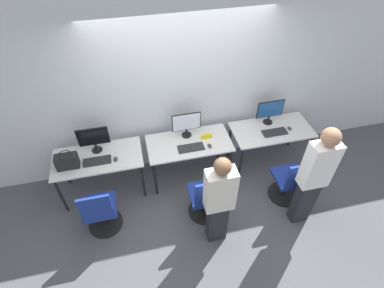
% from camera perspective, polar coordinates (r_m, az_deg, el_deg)
% --- Properties ---
extents(ground_plane, '(20.00, 20.00, 0.00)m').
position_cam_1_polar(ground_plane, '(4.85, 0.35, -8.58)').
color(ground_plane, '#4C4C51').
extents(wall_back, '(12.00, 0.05, 2.80)m').
position_cam_1_polar(wall_back, '(4.45, -1.93, 10.47)').
color(wall_back, silver).
rests_on(wall_back, ground_plane).
extents(desk_left, '(1.27, 0.65, 0.73)m').
position_cam_1_polar(desk_left, '(4.56, -17.39, -3.14)').
color(desk_left, silver).
rests_on(desk_left, ground_plane).
extents(monitor_left, '(0.44, 0.16, 0.42)m').
position_cam_1_polar(monitor_left, '(4.46, -18.23, 1.02)').
color(monitor_left, black).
rests_on(monitor_left, desk_left).
extents(keyboard_left, '(0.39, 0.16, 0.02)m').
position_cam_1_polar(keyboard_left, '(4.44, -17.61, -3.12)').
color(keyboard_left, '#262628').
rests_on(keyboard_left, desk_left).
extents(mouse_left, '(0.06, 0.09, 0.03)m').
position_cam_1_polar(mouse_left, '(4.39, -14.36, -2.79)').
color(mouse_left, '#333333').
rests_on(mouse_left, desk_left).
extents(office_chair_left, '(0.48, 0.48, 0.90)m').
position_cam_1_polar(office_chair_left, '(4.33, -16.96, -12.38)').
color(office_chair_left, black).
rests_on(office_chair_left, ground_plane).
extents(desk_center, '(1.27, 0.65, 0.73)m').
position_cam_1_polar(desk_center, '(4.57, -0.56, -0.44)').
color(desk_center, silver).
rests_on(desk_center, ground_plane).
extents(monitor_center, '(0.44, 0.16, 0.42)m').
position_cam_1_polar(monitor_center, '(4.49, -1.08, 3.93)').
color(monitor_center, black).
rests_on(monitor_center, desk_center).
extents(keyboard_center, '(0.39, 0.16, 0.02)m').
position_cam_1_polar(keyboard_center, '(4.42, -0.21, -0.71)').
color(keyboard_center, '#262628').
rests_on(keyboard_center, desk_center).
extents(mouse_center, '(0.06, 0.09, 0.03)m').
position_cam_1_polar(mouse_center, '(4.45, 3.36, -0.34)').
color(mouse_center, '#333333').
rests_on(mouse_center, desk_center).
extents(office_chair_center, '(0.48, 0.48, 0.90)m').
position_cam_1_polar(office_chair_center, '(4.28, 2.65, -10.46)').
color(office_chair_center, black).
rests_on(office_chair_center, ground_plane).
extents(person_center, '(0.36, 0.20, 1.54)m').
position_cam_1_polar(person_center, '(3.71, 5.19, -10.56)').
color(person_center, '#232328').
rests_on(person_center, ground_plane).
extents(desk_right, '(1.27, 0.65, 0.73)m').
position_cam_1_polar(desk_right, '(4.97, 14.85, 2.07)').
color(desk_right, silver).
rests_on(desk_right, ground_plane).
extents(monitor_right, '(0.44, 0.16, 0.42)m').
position_cam_1_polar(monitor_right, '(4.89, 14.66, 6.16)').
color(monitor_right, black).
rests_on(monitor_right, desk_right).
extents(keyboard_right, '(0.39, 0.16, 0.02)m').
position_cam_1_polar(keyboard_right, '(4.85, 15.46, 2.16)').
color(keyboard_right, '#262628').
rests_on(keyboard_right, desk_right).
extents(mouse_right, '(0.06, 0.09, 0.03)m').
position_cam_1_polar(mouse_right, '(4.98, 18.09, 2.85)').
color(mouse_right, '#333333').
rests_on(mouse_right, desk_right).
extents(office_chair_right, '(0.48, 0.48, 0.90)m').
position_cam_1_polar(office_chair_right, '(4.69, 18.12, -6.95)').
color(office_chair_right, black).
rests_on(office_chair_right, ground_plane).
extents(person_right, '(0.36, 0.22, 1.71)m').
position_cam_1_polar(person_right, '(4.10, 22.28, -5.58)').
color(person_right, '#232328').
rests_on(person_right, ground_plane).
extents(handbag, '(0.30, 0.18, 0.25)m').
position_cam_1_polar(handbag, '(4.43, -22.73, -3.04)').
color(handbag, black).
rests_on(handbag, desk_left).
extents(placard_center, '(0.16, 0.03, 0.08)m').
position_cam_1_polar(placard_center, '(4.57, 2.76, 1.46)').
color(placard_center, yellow).
rests_on(placard_center, desk_center).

